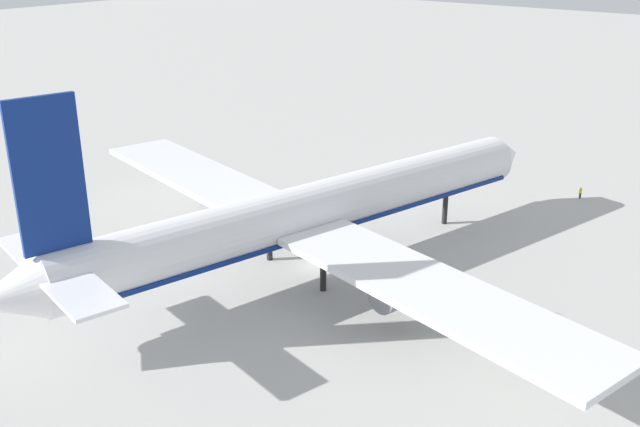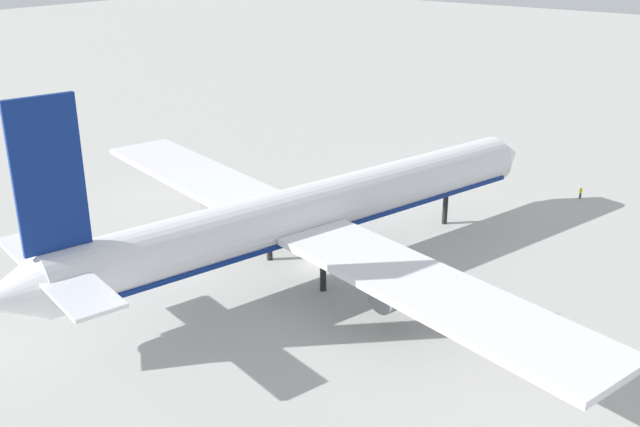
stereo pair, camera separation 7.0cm
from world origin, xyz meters
name	(u,v)px [view 1 (the left image)]	position (x,y,z in m)	size (l,w,h in m)	color
ground_plane	(317,267)	(0.00, 0.00, 0.00)	(600.00, 600.00, 0.00)	#B2B2AD
airliner	(307,213)	(-1.33, 0.36, 7.00)	(72.34, 78.46, 23.97)	white
ground_worker_1	(580,193)	(41.94, -15.75, 0.84)	(0.42, 0.42, 1.66)	#3F3F47
traffic_cone_2	(418,162)	(42.13, 11.72, 0.28)	(0.36, 0.36, 0.55)	orange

